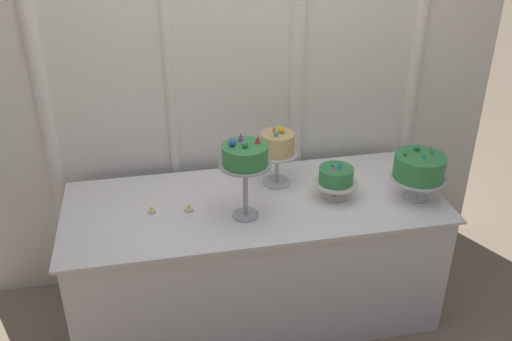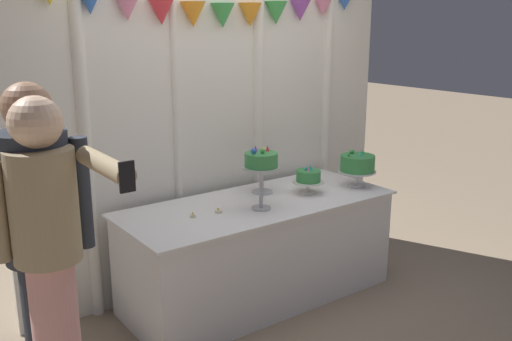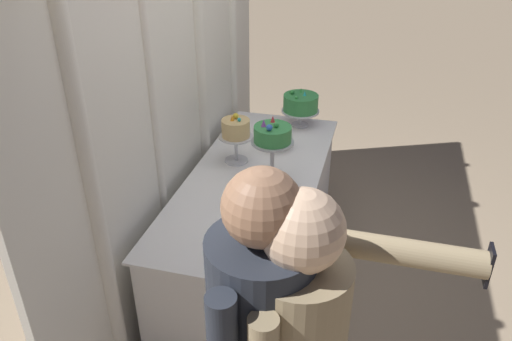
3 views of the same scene
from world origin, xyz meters
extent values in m
plane|color=gray|center=(0.00, 0.00, 0.00)|extent=(24.00, 24.00, 0.00)
cube|color=white|center=(0.00, 0.59, 1.24)|extent=(3.14, 0.04, 2.47)
cylinder|color=white|center=(-1.05, 0.57, 1.24)|extent=(0.08, 0.08, 2.47)
cylinder|color=white|center=(-0.38, 0.57, 1.24)|extent=(0.05, 0.05, 2.47)
cylinder|color=white|center=(0.34, 0.57, 1.24)|extent=(0.09, 0.09, 2.47)
cylinder|color=white|center=(1.06, 0.57, 1.24)|extent=(0.07, 0.07, 2.47)
cone|color=blue|center=(-0.96, 0.53, 2.10)|extent=(0.17, 0.17, 0.17)
cone|color=pink|center=(-0.72, 0.53, 2.06)|extent=(0.17, 0.17, 0.17)
cone|color=#DB333D|center=(-0.48, 0.53, 2.04)|extent=(0.17, 0.17, 0.17)
cone|color=orange|center=(-0.24, 0.53, 2.02)|extent=(0.17, 0.17, 0.17)
cone|color=green|center=(0.00, 0.53, 2.01)|extent=(0.17, 0.17, 0.17)
cone|color=orange|center=(0.24, 0.53, 2.02)|extent=(0.17, 0.17, 0.17)
cone|color=green|center=(0.48, 0.53, 2.04)|extent=(0.17, 0.17, 0.17)
cone|color=purple|center=(0.72, 0.53, 2.06)|extent=(0.17, 0.17, 0.17)
cone|color=pink|center=(0.96, 0.53, 2.10)|extent=(0.17, 0.17, 0.17)
cube|color=white|center=(0.00, 0.10, 0.36)|extent=(1.94, 0.77, 0.72)
cube|color=white|center=(0.00, 0.10, 0.73)|extent=(1.99, 0.82, 0.01)
cylinder|color=#B2B2B7|center=(-0.07, -0.03, 0.74)|extent=(0.13, 0.13, 0.01)
cylinder|color=#B2B2B7|center=(-0.07, -0.03, 0.89)|extent=(0.02, 0.02, 0.28)
cylinder|color=#B2B2B7|center=(-0.07, -0.03, 1.03)|extent=(0.26, 0.26, 0.01)
cylinder|color=#388E47|center=(-0.07, -0.03, 1.08)|extent=(0.22, 0.22, 0.10)
cone|color=#DB333D|center=(-0.01, -0.02, 1.15)|extent=(0.03, 0.03, 0.04)
cone|color=purple|center=(-0.08, 0.02, 1.15)|extent=(0.03, 0.03, 0.04)
sphere|color=blue|center=(-0.13, -0.02, 1.15)|extent=(0.04, 0.04, 0.04)
sphere|color=green|center=(-0.08, -0.05, 1.14)|extent=(0.03, 0.03, 0.03)
cylinder|color=silver|center=(0.16, 0.27, 0.74)|extent=(0.16, 0.16, 0.01)
cylinder|color=silver|center=(0.16, 0.27, 0.83)|extent=(0.02, 0.02, 0.17)
cylinder|color=silver|center=(0.16, 0.27, 0.92)|extent=(0.22, 0.22, 0.01)
cylinder|color=#DBB775|center=(0.16, 0.27, 0.98)|extent=(0.18, 0.18, 0.11)
sphere|color=yellow|center=(0.18, 0.27, 1.06)|extent=(0.04, 0.04, 0.04)
cone|color=orange|center=(0.15, 0.29, 1.06)|extent=(0.03, 0.03, 0.04)
sphere|color=#2DB2B7|center=(0.14, 0.24, 1.05)|extent=(0.02, 0.02, 0.02)
cylinder|color=silver|center=(0.43, 0.06, 0.74)|extent=(0.13, 0.13, 0.01)
cylinder|color=silver|center=(0.43, 0.06, 0.78)|extent=(0.03, 0.03, 0.07)
cylinder|color=silver|center=(0.43, 0.06, 0.82)|extent=(0.24, 0.24, 0.01)
cylinder|color=#388E47|center=(0.43, 0.06, 0.87)|extent=(0.18, 0.18, 0.08)
cone|color=#2DB2B7|center=(0.44, 0.05, 0.93)|extent=(0.03, 0.03, 0.04)
sphere|color=#2DB2B7|center=(0.41, 0.07, 0.92)|extent=(0.02, 0.02, 0.02)
cone|color=pink|center=(0.41, 0.04, 0.93)|extent=(0.02, 0.02, 0.03)
cylinder|color=silver|center=(0.84, -0.04, 0.74)|extent=(0.13, 0.13, 0.01)
cylinder|color=silver|center=(0.84, -0.04, 0.80)|extent=(0.02, 0.02, 0.10)
cylinder|color=silver|center=(0.84, -0.04, 0.86)|extent=(0.29, 0.29, 0.01)
cylinder|color=#388E47|center=(0.84, -0.04, 0.92)|extent=(0.26, 0.26, 0.12)
cone|color=green|center=(0.91, -0.02, 1.00)|extent=(0.02, 0.02, 0.04)
sphere|color=green|center=(0.85, 0.03, 1.00)|extent=(0.03, 0.03, 0.03)
sphere|color=green|center=(0.76, -0.01, 1.00)|extent=(0.02, 0.02, 0.02)
cone|color=#2DB2B7|center=(0.84, -0.06, 1.00)|extent=(0.03, 0.03, 0.04)
cylinder|color=beige|center=(-0.54, 0.09, 0.74)|extent=(0.04, 0.04, 0.02)
sphere|color=#F9CC4C|center=(-0.54, 0.09, 0.76)|extent=(0.01, 0.01, 0.01)
cylinder|color=beige|center=(-0.35, 0.08, 0.74)|extent=(0.05, 0.05, 0.02)
sphere|color=#F9CC4C|center=(-0.35, 0.08, 0.76)|extent=(0.01, 0.01, 0.01)
cylinder|color=#282D38|center=(-1.62, -0.36, 0.44)|extent=(0.29, 0.29, 0.88)
cylinder|color=#282D38|center=(-1.62, -0.36, 1.19)|extent=(0.40, 0.40, 0.61)
sphere|color=#A37556|center=(-1.62, -0.36, 1.61)|extent=(0.22, 0.22, 0.22)
cube|color=maroon|center=(-1.62, -0.50, 1.22)|extent=(0.04, 0.02, 0.39)
cylinder|color=#282D38|center=(-1.42, -0.41, 1.19)|extent=(0.08, 0.08, 0.54)
cylinder|color=#9E8966|center=(-1.61, -0.47, 1.18)|extent=(0.38, 0.38, 0.52)
sphere|color=beige|center=(-1.61, -0.47, 1.55)|extent=(0.23, 0.23, 0.23)
cube|color=#334284|center=(-1.61, -0.61, 1.20)|extent=(0.04, 0.02, 0.33)
cylinder|color=#9E8966|center=(-1.43, -0.76, 1.40)|extent=(0.08, 0.46, 0.08)
cube|color=black|center=(-1.43, -0.99, 1.40)|extent=(0.06, 0.01, 0.12)
camera|label=1|loc=(-0.51, -2.39, 2.26)|focal=39.28mm
camera|label=2|loc=(-2.26, -2.96, 1.97)|focal=39.65mm
camera|label=3|loc=(-2.69, -0.63, 2.35)|focal=35.40mm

